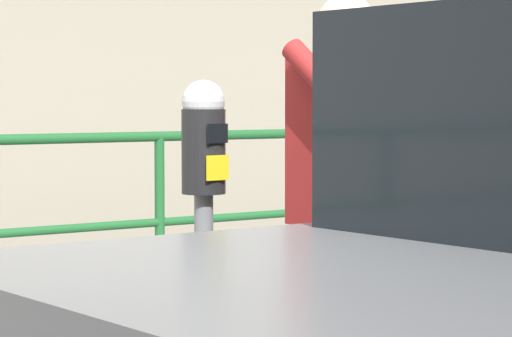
{
  "coord_description": "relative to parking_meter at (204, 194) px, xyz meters",
  "views": [
    {
      "loc": [
        -1.98,
        -3.23,
        1.5
      ],
      "look_at": [
        0.64,
        0.39,
        1.24
      ],
      "focal_mm": 83.09,
      "sensor_mm": 36.0,
      "label": 1
    }
  ],
  "objects": [
    {
      "name": "parking_meter",
      "position": [
        0.0,
        0.0,
        0.0
      ],
      "size": [
        0.16,
        0.17,
        1.44
      ],
      "rotation": [
        0.0,
        0.0,
        3.19
      ],
      "color": "slate",
      "rests_on": "sidewalk_curb"
    },
    {
      "name": "pedestrian_at_meter",
      "position": [
        0.67,
        -0.02,
        0.01
      ],
      "size": [
        0.64,
        0.66,
        1.78
      ],
      "rotation": [
        0.0,
        0.0,
        3.25
      ],
      "color": "#1E233F",
      "rests_on": "sidewalk_curb"
    }
  ]
}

